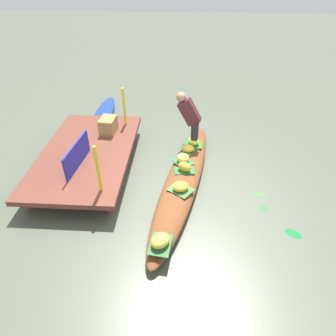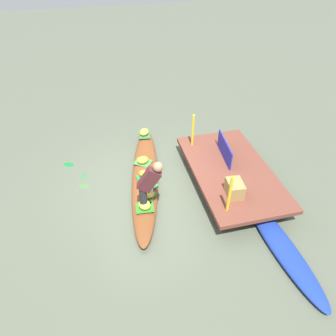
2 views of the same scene
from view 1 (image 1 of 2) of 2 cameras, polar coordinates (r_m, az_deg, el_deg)
The scene contains 25 objects.
canal_water at distance 5.88m, azimuth 2.77°, elevation -3.34°, with size 40.00×40.00×0.00m, color #515847.
dock_platform at distance 6.40m, azimuth -15.13°, elevation 2.76°, with size 3.20×1.80×0.40m.
vendor_boat at distance 5.80m, azimuth 2.81°, elevation -2.37°, with size 4.19×0.63×0.26m, color brown.
moored_boat at distance 8.31m, azimuth -12.40°, elevation 9.21°, with size 2.79×0.48×0.16m, color navy.
leaf_mat_0 at distance 5.38m, azimuth 2.41°, elevation -4.13°, with size 0.41×0.32×0.01m, color #3F7B3B.
banana_bunch_0 at distance 5.33m, azimuth 2.43°, elevation -3.54°, with size 0.29×0.25×0.15m, color gold.
leaf_mat_1 at distance 4.51m, azimuth -1.45°, elevation -14.31°, with size 0.43×0.31×0.01m, color #316A38.
banana_bunch_1 at distance 4.44m, azimuth -1.47°, elevation -13.62°, with size 0.31×0.24×0.17m, color gold.
leaf_mat_2 at distance 5.83m, azimuth 3.14°, elevation -0.50°, with size 0.38×0.24×0.01m, color #237734.
banana_bunch_2 at distance 5.77m, azimuth 3.17°, elevation 0.23°, with size 0.27×0.18×0.19m, color gold.
leaf_mat_3 at distance 6.07m, azimuth 2.86°, elevation 1.18°, with size 0.35×0.32×0.01m, color #26793D.
banana_bunch_3 at distance 6.02m, azimuth 2.89°, elevation 1.90°, with size 0.25×0.25×0.19m, color #EFDA51.
leaf_mat_4 at distance 6.65m, azimuth 4.82°, elevation 4.49°, with size 0.38×0.31×0.01m, color #2D7524.
banana_bunch_4 at distance 6.60m, azimuth 4.86°, elevation 5.12°, with size 0.27×0.24×0.17m, color yellow.
leaf_mat_5 at distance 6.39m, azimuth 3.75°, elevation 3.12°, with size 0.39×0.27×0.01m, color #386E36.
banana_bunch_5 at distance 6.34m, azimuth 3.77°, elevation 3.73°, with size 0.28×0.21×0.16m, color yellow.
vendor_person at distance 6.32m, azimuth 4.13°, elevation 9.78°, with size 0.27×0.55×1.18m.
water_bottle at distance 6.34m, azimuth 3.06°, elevation 3.94°, with size 0.07×0.07×0.21m, color #A8C5E9.
market_banner at distance 5.85m, azimuth -16.89°, elevation 2.43°, with size 1.07×0.03×0.47m, color #22279C.
railing_post_west at distance 5.01m, azimuth -13.17°, elevation -0.22°, with size 0.06×0.06×0.88m, color yellow.
railing_post_east at distance 7.03m, azimuth -8.33°, elevation 11.45°, with size 0.06×0.06×0.88m, color yellow.
produce_crate at distance 6.87m, azimuth -11.29°, elevation 8.00°, with size 0.44×0.32×0.34m, color #9C7C46.
drifting_plant_0 at distance 5.92m, azimuth 17.05°, elevation -4.84°, with size 0.26×0.15×0.01m, color #416B36.
drifting_plant_1 at distance 5.65m, azimuth 17.71°, elevation -7.30°, with size 0.21×0.19×0.01m, color #33673A.
drifting_plant_2 at distance 5.38m, azimuth 22.72°, elevation -11.40°, with size 0.28×0.18×0.01m, color #146E2D.
Camera 1 is at (-4.54, 0.01, 3.74)m, focal length 32.07 mm.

